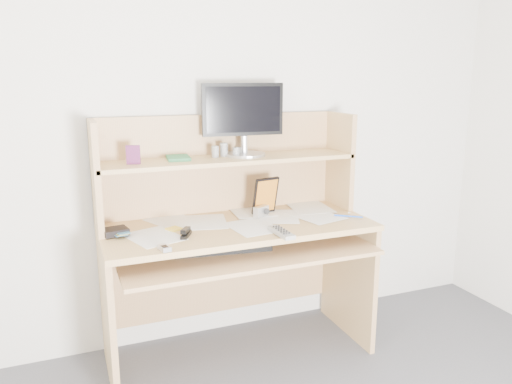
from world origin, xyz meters
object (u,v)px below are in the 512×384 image
object	(u,v)px
keyboard	(222,246)
tv_remote	(281,232)
game_case	(265,196)
desk	(233,230)
monitor	(243,117)

from	to	relation	value
keyboard	tv_remote	xyz separation A→B (m)	(0.25, -0.19, 0.10)
game_case	desk	bearing A→B (deg)	179.04
desk	monitor	xyz separation A→B (m)	(0.10, 0.12, 0.59)
tv_remote	monitor	xyz separation A→B (m)	(-0.03, 0.45, 0.52)
desk	tv_remote	world-z (taller)	desk
tv_remote	monitor	size ratio (longest dim) A/B	0.43
desk	game_case	bearing A→B (deg)	10.91
keyboard	game_case	bearing A→B (deg)	38.91
desk	monitor	bearing A→B (deg)	48.47
monitor	tv_remote	bearing A→B (deg)	-82.55
keyboard	desk	bearing A→B (deg)	60.86
desk	tv_remote	bearing A→B (deg)	-68.80
keyboard	game_case	xyz separation A→B (m)	(0.32, 0.19, 0.19)
tv_remote	monitor	world-z (taller)	monitor
tv_remote	game_case	world-z (taller)	game_case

